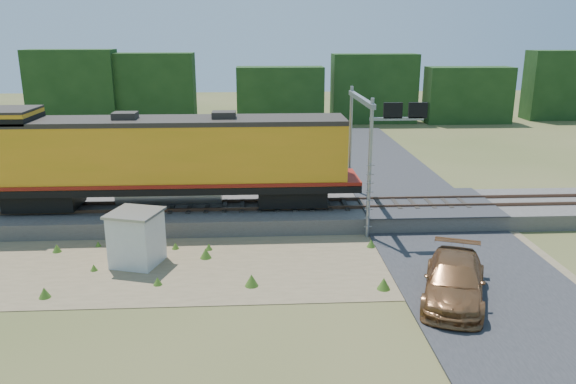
{
  "coord_description": "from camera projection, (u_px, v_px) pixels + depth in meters",
  "views": [
    {
      "loc": [
        -1.88,
        -21.99,
        9.63
      ],
      "look_at": [
        -0.47,
        3.0,
        2.4
      ],
      "focal_mm": 35.0,
      "sensor_mm": 36.0,
      "label": 1
    }
  ],
  "objects": [
    {
      "name": "rails",
      "position": [
        294.0,
        204.0,
        29.38
      ],
      "size": [
        70.0,
        1.54,
        0.16
      ],
      "color": "brown",
      "rests_on": "ballast"
    },
    {
      "name": "signal_gantry",
      "position": [
        369.0,
        126.0,
        27.8
      ],
      "size": [
        2.66,
        6.2,
        6.7
      ],
      "color": "gray",
      "rests_on": "ground"
    },
    {
      "name": "tree_line_north",
      "position": [
        274.0,
        95.0,
        59.47
      ],
      "size": [
        130.0,
        3.0,
        6.5
      ],
      "color": "#183413",
      "rests_on": "ground"
    },
    {
      "name": "locomotive",
      "position": [
        162.0,
        158.0,
        28.31
      ],
      "size": [
        19.42,
        2.96,
        5.01
      ],
      "color": "black",
      "rests_on": "rails"
    },
    {
      "name": "shed",
      "position": [
        137.0,
        238.0,
        23.71
      ],
      "size": [
        2.48,
        2.48,
        2.36
      ],
      "rotation": [
        0.0,
        0.0,
        -0.3
      ],
      "color": "silver",
      "rests_on": "ground"
    },
    {
      "name": "dirt_shoulder",
      "position": [
        256.0,
        262.0,
        24.24
      ],
      "size": [
        26.0,
        8.0,
        0.03
      ],
      "primitive_type": "cube",
      "color": "#8C7754",
      "rests_on": "ground"
    },
    {
      "name": "ground",
      "position": [
        303.0,
        265.0,
        23.87
      ],
      "size": [
        140.0,
        140.0,
        0.0
      ],
      "primitive_type": "plane",
      "color": "#475123",
      "rests_on": "ground"
    },
    {
      "name": "ballast",
      "position": [
        294.0,
        213.0,
        29.52
      ],
      "size": [
        70.0,
        5.0,
        0.8
      ],
      "primitive_type": "cube",
      "color": "slate",
      "rests_on": "ground"
    },
    {
      "name": "weed_clumps",
      "position": [
        221.0,
        266.0,
        23.78
      ],
      "size": [
        15.0,
        6.2,
        0.56
      ],
      "primitive_type": null,
      "color": "#416A1E",
      "rests_on": "ground"
    },
    {
      "name": "road",
      "position": [
        458.0,
        253.0,
        24.94
      ],
      "size": [
        7.0,
        66.0,
        0.86
      ],
      "color": "#38383A",
      "rests_on": "ground"
    },
    {
      "name": "car",
      "position": [
        454.0,
        281.0,
        20.65
      ],
      "size": [
        3.87,
        5.67,
        1.53
      ],
      "primitive_type": "imported",
      "rotation": [
        0.0,
        0.0,
        -0.37
      ],
      "color": "#925E36",
      "rests_on": "ground"
    }
  ]
}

